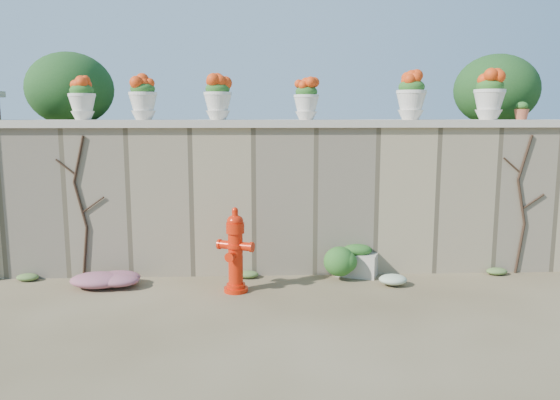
{
  "coord_description": "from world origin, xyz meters",
  "views": [
    {
      "loc": [
        -0.38,
        -5.57,
        2.18
      ],
      "look_at": [
        -0.07,
        1.4,
        1.07
      ],
      "focal_mm": 35.0,
      "sensor_mm": 36.0,
      "label": 1
    }
  ],
  "objects_px": {
    "fire_hydrant": "(235,250)",
    "terracotta_pot": "(522,112)",
    "urn_pot_0": "(82,99)",
    "planter_box": "(357,261)"
  },
  "relations": [
    {
      "from": "fire_hydrant",
      "to": "terracotta_pot",
      "type": "height_order",
      "value": "terracotta_pot"
    },
    {
      "from": "urn_pot_0",
      "to": "fire_hydrant",
      "type": "bearing_deg",
      "value": -22.96
    },
    {
      "from": "planter_box",
      "to": "urn_pot_0",
      "type": "distance_m",
      "value": 4.24
    },
    {
      "from": "fire_hydrant",
      "to": "urn_pot_0",
      "type": "xyz_separation_m",
      "value": [
        -2.02,
        0.85,
        1.84
      ]
    },
    {
      "from": "fire_hydrant",
      "to": "terracotta_pot",
      "type": "distance_m",
      "value": 4.32
    },
    {
      "from": "planter_box",
      "to": "urn_pot_0",
      "type": "xyz_separation_m",
      "value": [
        -3.63,
        0.25,
        2.17
      ]
    },
    {
      "from": "fire_hydrant",
      "to": "urn_pot_0",
      "type": "height_order",
      "value": "urn_pot_0"
    },
    {
      "from": "planter_box",
      "to": "terracotta_pot",
      "type": "bearing_deg",
      "value": 27.66
    },
    {
      "from": "terracotta_pot",
      "to": "urn_pot_0",
      "type": "bearing_deg",
      "value": 180.0
    },
    {
      "from": "planter_box",
      "to": "terracotta_pot",
      "type": "xyz_separation_m",
      "value": [
        2.26,
        0.25,
        2.01
      ]
    }
  ]
}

